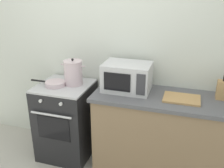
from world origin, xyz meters
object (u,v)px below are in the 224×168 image
object	(u,v)px
microwave	(127,77)
knife_block	(224,90)
stove	(66,120)
stock_pot	(73,73)
frying_pan	(55,84)
cutting_board	(182,99)

from	to	relation	value
microwave	knife_block	xyz separation A→B (m)	(0.98, 0.06, -0.05)
stove	stock_pot	distance (m)	0.61
stock_pot	microwave	size ratio (longest dim) A/B	0.62
stock_pot	microwave	world-z (taller)	stock_pot
knife_block	frying_pan	bearing A→B (deg)	-173.95
frying_pan	cutting_board	size ratio (longest dim) A/B	1.19
microwave	knife_block	size ratio (longest dim) A/B	1.78
frying_pan	cutting_board	world-z (taller)	frying_pan
stove	frying_pan	size ratio (longest dim) A/B	2.15
stock_pot	microwave	distance (m)	0.63
stock_pot	knife_block	world-z (taller)	stock_pot
stove	cutting_board	size ratio (longest dim) A/B	2.56
stove	knife_block	distance (m)	1.80
stove	microwave	distance (m)	0.95
stove	stock_pot	world-z (taller)	stock_pot
microwave	knife_block	world-z (taller)	microwave
frying_pan	microwave	distance (m)	0.83
cutting_board	knife_block	world-z (taller)	knife_block
frying_pan	microwave	size ratio (longest dim) A/B	0.86
cutting_board	knife_block	xyz separation A→B (m)	(0.39, 0.14, 0.09)
cutting_board	stock_pot	bearing A→B (deg)	177.33
cutting_board	stove	bearing A→B (deg)	-179.95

